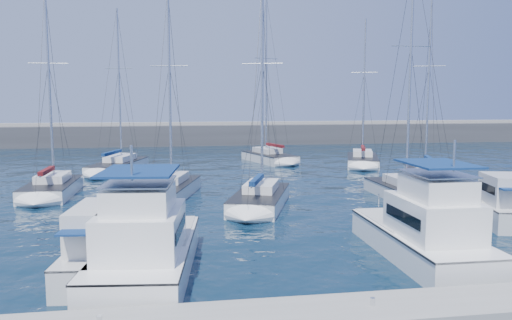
{
  "coord_description": "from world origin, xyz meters",
  "views": [
    {
      "loc": [
        -5.77,
        -24.75,
        6.81
      ],
      "look_at": [
        -0.82,
        6.37,
        3.0
      ],
      "focal_mm": 35.0,
      "sensor_mm": 36.0,
      "label": 1
    }
  ],
  "objects": [
    {
      "name": "ground",
      "position": [
        0.0,
        0.0,
        0.0
      ],
      "size": [
        220.0,
        220.0,
        0.0
      ],
      "primitive_type": "plane",
      "color": "black",
      "rests_on": "ground"
    },
    {
      "name": "sailboat_back_c",
      "position": [
        13.39,
        24.7,
        0.53
      ],
      "size": [
        5.6,
        8.72,
        15.47
      ],
      "rotation": [
        0.0,
        0.0,
        -0.34
      ],
      "color": "white",
      "rests_on": "ground"
    },
    {
      "name": "sailboat_mid_b",
      "position": [
        -6.4,
        10.7,
        0.53
      ],
      "size": [
        4.84,
        8.03,
        14.7
      ],
      "rotation": [
        0.0,
        0.0,
        -0.25
      ],
      "color": "silver",
      "rests_on": "ground"
    },
    {
      "name": "sailboat_mid_a",
      "position": [
        -14.69,
        12.27,
        0.54
      ],
      "size": [
        3.08,
        7.28,
        15.02
      ],
      "rotation": [
        0.0,
        0.0,
        -0.0
      ],
      "color": "white",
      "rests_on": "ground"
    },
    {
      "name": "sailboat_mid_e",
      "position": [
        15.32,
        14.77,
        0.55
      ],
      "size": [
        5.18,
        7.57,
        15.49
      ],
      "rotation": [
        0.0,
        0.0,
        -0.34
      ],
      "color": "white",
      "rests_on": "ground"
    },
    {
      "name": "sailboat_back_a",
      "position": [
        -11.36,
        24.01,
        0.53
      ],
      "size": [
        5.28,
        9.46,
        15.69
      ],
      "rotation": [
        0.0,
        0.0,
        -0.26
      ],
      "color": "white",
      "rests_on": "ground"
    },
    {
      "name": "dock",
      "position": [
        0.0,
        -11.0,
        0.3
      ],
      "size": [
        40.0,
        2.2,
        0.6
      ],
      "primitive_type": "cube",
      "color": "gray",
      "rests_on": "ground"
    },
    {
      "name": "breakwater",
      "position": [
        0.0,
        52.0,
        1.05
      ],
      "size": [
        160.0,
        6.0,
        4.45
      ],
      "color": "#424244",
      "rests_on": "ground"
    },
    {
      "name": "motor_yacht_port_inner",
      "position": [
        -7.06,
        -5.63,
        1.13
      ],
      "size": [
        4.41,
        9.16,
        4.69
      ],
      "rotation": [
        0.0,
        0.0,
        -0.11
      ],
      "color": "white",
      "rests_on": "ground"
    },
    {
      "name": "sailboat_mid_d",
      "position": [
        9.86,
        6.35,
        0.53
      ],
      "size": [
        3.25,
        9.48,
        16.7
      ],
      "rotation": [
        0.0,
        0.0,
        0.01
      ],
      "color": "silver",
      "rests_on": "ground"
    },
    {
      "name": "motor_yacht_stbd_outer",
      "position": [
        11.88,
        -0.27,
        0.94
      ],
      "size": [
        3.73,
        6.05,
        3.2
      ],
      "rotation": [
        0.0,
        0.0,
        -0.22
      ],
      "color": "silver",
      "rests_on": "ground"
    },
    {
      "name": "sailboat_mid_c",
      "position": [
        -0.58,
        6.2,
        0.53
      ],
      "size": [
        5.3,
        8.29,
        14.54
      ],
      "rotation": [
        0.0,
        0.0,
        -0.33
      ],
      "color": "white",
      "rests_on": "ground"
    },
    {
      "name": "dock_cleat_near_port",
      "position": [
        -8.0,
        -11.0,
        0.72
      ],
      "size": [
        0.16,
        0.16,
        0.25
      ],
      "primitive_type": "cylinder",
      "color": "silver",
      "rests_on": "dock"
    },
    {
      "name": "motor_yacht_stbd_inner",
      "position": [
        4.62,
        -5.39,
        1.13
      ],
      "size": [
        3.3,
        8.62,
        4.69
      ],
      "rotation": [
        0.0,
        0.0,
        -0.01
      ],
      "color": "white",
      "rests_on": "ground"
    },
    {
      "name": "motor_yacht_port_outer",
      "position": [
        -8.58,
        -4.82,
        0.94
      ],
      "size": [
        3.26,
        7.46,
        3.2
      ],
      "rotation": [
        0.0,
        0.0,
        -0.1
      ],
      "color": "silver",
      "rests_on": "ground"
    },
    {
      "name": "dock_cleat_centre",
      "position": [
        0.0,
        -11.0,
        0.72
      ],
      "size": [
        0.16,
        0.16,
        0.25
      ],
      "primitive_type": "cylinder",
      "color": "silver",
      "rests_on": "dock"
    },
    {
      "name": "sailboat_back_b",
      "position": [
        4.23,
        28.95,
        0.57
      ],
      "size": [
        5.39,
        8.5,
        18.22
      ],
      "rotation": [
        0.0,
        0.0,
        0.3
      ],
      "color": "silver",
      "rests_on": "ground"
    }
  ]
}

